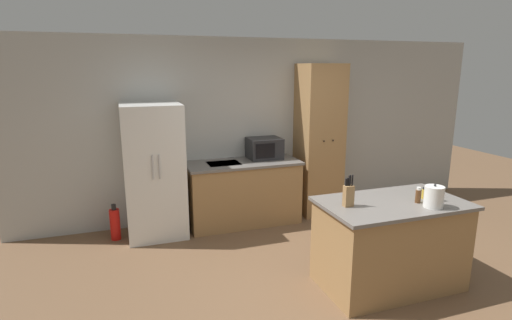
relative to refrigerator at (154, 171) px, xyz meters
name	(u,v)px	position (x,y,z in m)	size (l,w,h in m)	color
ground_plane	(343,285)	(1.68, -1.95, -0.87)	(14.00, 14.00, 0.00)	brown
wall_back	(265,128)	(1.68, 0.38, 0.43)	(7.20, 0.06, 2.60)	#B2B2AD
refrigerator	(154,171)	(0.00, 0.00, 0.00)	(0.75, 0.72, 1.74)	white
back_counter	(243,192)	(1.22, 0.02, -0.42)	(1.59, 0.68, 0.90)	#9E7547
pantry_cabinet	(319,141)	(2.42, 0.07, 0.25)	(0.60, 0.58, 2.24)	#9E7547
kitchen_island	(390,243)	(2.11, -2.08, -0.42)	(1.44, 0.84, 0.90)	#9E7547
microwave	(264,148)	(1.58, 0.13, 0.18)	(0.47, 0.39, 0.30)	#232326
knife_block	(349,195)	(1.62, -2.06, 0.14)	(0.09, 0.06, 0.31)	#9E7547
spice_bottle_tall_dark	(424,193)	(2.47, -2.11, 0.08)	(0.05, 0.05, 0.12)	gold
spice_bottle_short_red	(434,194)	(2.51, -2.20, 0.10)	(0.05, 0.05, 0.16)	#337033
spice_bottle_amber_oil	(418,195)	(2.32, -2.19, 0.10)	(0.05, 0.05, 0.16)	#563319
kettle	(434,197)	(2.36, -2.35, 0.13)	(0.18, 0.18, 0.23)	white
fire_extinguisher	(115,224)	(-0.53, 0.00, -0.66)	(0.13, 0.13, 0.48)	red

